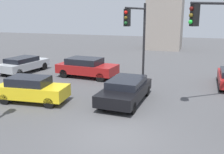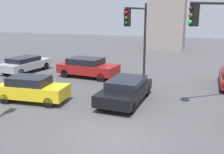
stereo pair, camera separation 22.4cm
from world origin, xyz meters
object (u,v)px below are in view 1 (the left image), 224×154
car_1 (126,90)px  car_3 (32,89)px  car_4 (24,64)px  traffic_light_0 (137,29)px  traffic_light_1 (223,32)px  car_2 (87,67)px

car_1 → car_3: car_3 is taller
car_1 → car_3: bearing=-68.8°
car_4 → traffic_light_0: bearing=-91.9°
traffic_light_0 → traffic_light_1: size_ratio=0.99×
traffic_light_1 → car_2: 10.80m
car_1 → car_3: (-5.03, -1.76, 0.05)m
traffic_light_0 → car_3: size_ratio=1.37×
car_3 → traffic_light_0: bearing=38.2°
car_1 → car_4: (-10.32, 4.46, 0.02)m
traffic_light_1 → car_1: 5.89m
traffic_light_0 → car_2: size_ratio=1.17×
car_1 → car_4: 11.24m
traffic_light_1 → car_4: 16.04m
car_2 → car_1: bearing=-41.7°
car_1 → car_4: car_4 is taller
car_1 → car_2: size_ratio=0.97×
traffic_light_0 → car_4: traffic_light_0 is taller
traffic_light_1 → car_2: traffic_light_1 is taller
car_3 → car_4: bearing=124.8°
car_1 → traffic_light_1: bearing=97.1°
car_1 → traffic_light_0: bearing=-175.4°
car_1 → car_2: bearing=-134.0°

